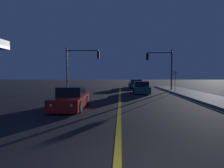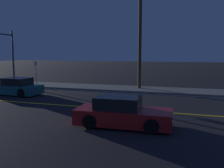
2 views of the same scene
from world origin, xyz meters
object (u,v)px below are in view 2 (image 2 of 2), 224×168
car_side_waiting_red (122,113)px  traffic_signal_near_right (4,50)px  utility_pole_right (140,26)px  street_sign_corner (36,70)px  car_far_approaching_teal (16,87)px

car_side_waiting_red → traffic_signal_near_right: (8.58, 13.88, 3.01)m
car_side_waiting_red → utility_pole_right: utility_pole_right is taller
utility_pole_right → street_sign_corner: size_ratio=4.28×
car_far_approaching_teal → utility_pole_right: bearing=-56.3°
car_far_approaching_teal → street_sign_corner: (4.07, 0.90, 1.12)m
car_side_waiting_red → utility_pole_right: (10.92, 1.31, 5.02)m
street_sign_corner → car_side_waiting_red: bearing=-130.7°
utility_pole_right → street_sign_corner: (-1.40, 9.76, -3.91)m
traffic_signal_near_right → street_sign_corner: bearing=108.4°
street_sign_corner → car_far_approaching_teal: bearing=-167.5°
car_side_waiting_red → car_far_approaching_teal: 11.54m
car_side_waiting_red → street_sign_corner: size_ratio=1.72×
car_far_approaching_teal → traffic_signal_near_right: (3.13, 3.70, 3.01)m
car_far_approaching_teal → utility_pole_right: (5.47, -8.86, 5.02)m
car_far_approaching_teal → street_sign_corner: bearing=14.6°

